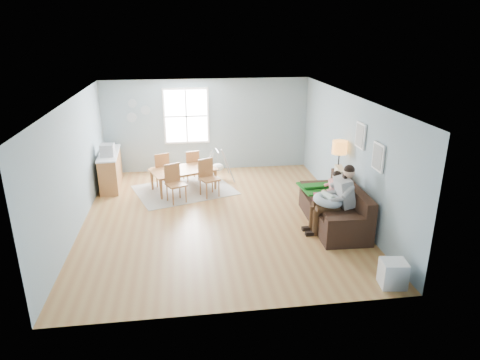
{
  "coord_description": "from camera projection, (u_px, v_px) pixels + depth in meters",
  "views": [
    {
      "loc": [
        -0.72,
        -8.91,
        4.11
      ],
      "look_at": [
        0.45,
        -0.37,
        1.0
      ],
      "focal_mm": 32.0,
      "sensor_mm": 36.0,
      "label": 1
    }
  ],
  "objects": [
    {
      "name": "floor_lamp",
      "position": [
        339.0,
        153.0,
        9.76
      ],
      "size": [
        0.33,
        0.33,
        1.66
      ],
      "color": "black",
      "rests_on": "room"
    },
    {
      "name": "storage_cube",
      "position": [
        392.0,
        274.0,
        7.11
      ],
      "size": [
        0.45,
        0.41,
        0.46
      ],
      "color": "silver",
      "rests_on": "room"
    },
    {
      "name": "nursing_pillow",
      "position": [
        328.0,
        200.0,
        8.84
      ],
      "size": [
        0.73,
        0.71,
        0.25
      ],
      "primitive_type": "torus",
      "rotation": [
        0.0,
        0.14,
        -0.16
      ],
      "color": "#ADC9D8",
      "rests_on": "father"
    },
    {
      "name": "baby_swing",
      "position": [
        218.0,
        167.0,
        12.03
      ],
      "size": [
        0.89,
        0.91,
        0.84
      ],
      "color": "#A7A6AB",
      "rests_on": "room"
    },
    {
      "name": "father",
      "position": [
        336.0,
        197.0,
        8.84
      ],
      "size": [
        1.03,
        0.48,
        1.47
      ],
      "color": "gray",
      "rests_on": "sofa"
    },
    {
      "name": "chair_nw",
      "position": [
        161.0,
        167.0,
        11.5
      ],
      "size": [
        0.55,
        0.55,
        0.93
      ],
      "color": "brown",
      "rests_on": "rug"
    },
    {
      "name": "sofa",
      "position": [
        336.0,
        210.0,
        9.31
      ],
      "size": [
        1.03,
        2.29,
        0.91
      ],
      "color": "black",
      "rests_on": "room"
    },
    {
      "name": "toddler",
      "position": [
        331.0,
        188.0,
        9.34
      ],
      "size": [
        0.63,
        0.36,
        0.95
      ],
      "color": "white",
      "rests_on": "sofa"
    },
    {
      "name": "green_throw",
      "position": [
        323.0,
        187.0,
        9.92
      ],
      "size": [
        1.09,
        0.92,
        0.04
      ],
      "primitive_type": "cube",
      "rotation": [
        0.0,
        0.0,
        0.08
      ],
      "color": "#155F19",
      "rests_on": "sofa"
    },
    {
      "name": "infant",
      "position": [
        327.0,
        196.0,
        8.85
      ],
      "size": [
        0.23,
        0.42,
        0.15
      ],
      "color": "silver",
      "rests_on": "nursing_pillow"
    },
    {
      "name": "window",
      "position": [
        186.0,
        116.0,
        12.38
      ],
      "size": [
        1.32,
        0.08,
        1.62
      ],
      "color": "white",
      "rests_on": "room"
    },
    {
      "name": "rug",
      "position": [
        185.0,
        190.0,
        11.35
      ],
      "size": [
        2.91,
        2.54,
        0.01
      ],
      "primitive_type": "cube",
      "rotation": [
        0.0,
        0.0,
        0.32
      ],
      "color": "#A19D93",
      "rests_on": "room"
    },
    {
      "name": "beige_pillow",
      "position": [
        340.0,
        179.0,
        9.72
      ],
      "size": [
        0.22,
        0.55,
        0.54
      ],
      "primitive_type": "cube",
      "rotation": [
        0.0,
        0.0,
        -0.13
      ],
      "color": "#C0B592",
      "rests_on": "sofa"
    },
    {
      "name": "wall_plates",
      "position": [
        136.0,
        111.0,
        12.15
      ],
      "size": [
        0.67,
        0.02,
        0.66
      ],
      "color": "#95A7B2",
      "rests_on": "room"
    },
    {
      "name": "counter",
      "position": [
        110.0,
        169.0,
        11.5
      ],
      "size": [
        0.59,
        1.71,
        0.94
      ],
      "color": "brown",
      "rests_on": "room"
    },
    {
      "name": "room",
      "position": [
        216.0,
        111.0,
        8.97
      ],
      "size": [
        8.4,
        9.4,
        3.9
      ],
      "color": "#A36B3A"
    },
    {
      "name": "chair_ne",
      "position": [
        192.0,
        164.0,
        11.88
      ],
      "size": [
        0.51,
        0.51,
        0.89
      ],
      "color": "brown",
      "rests_on": "rug"
    },
    {
      "name": "chair_sw",
      "position": [
        174.0,
        181.0,
        10.48
      ],
      "size": [
        0.57,
        0.57,
        0.94
      ],
      "color": "brown",
      "rests_on": "rug"
    },
    {
      "name": "monitor",
      "position": [
        107.0,
        150.0,
        11.0
      ],
      "size": [
        0.35,
        0.33,
        0.32
      ],
      "color": "#A7A6AB",
      "rests_on": "counter"
    },
    {
      "name": "dining_table",
      "position": [
        184.0,
        180.0,
        11.26
      ],
      "size": [
        1.87,
        1.44,
        0.58
      ],
      "primitive_type": "imported",
      "rotation": [
        0.0,
        0.0,
        0.36
      ],
      "color": "brown",
      "rests_on": "rug"
    },
    {
      "name": "pictures",
      "position": [
        369.0,
        146.0,
        8.56
      ],
      "size": [
        0.05,
        1.34,
        0.74
      ],
      "color": "white",
      "rests_on": "room"
    },
    {
      "name": "chair_se",
      "position": [
        208.0,
        175.0,
        10.85
      ],
      "size": [
        0.57,
        0.57,
        0.95
      ],
      "color": "brown",
      "rests_on": "rug"
    }
  ]
}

